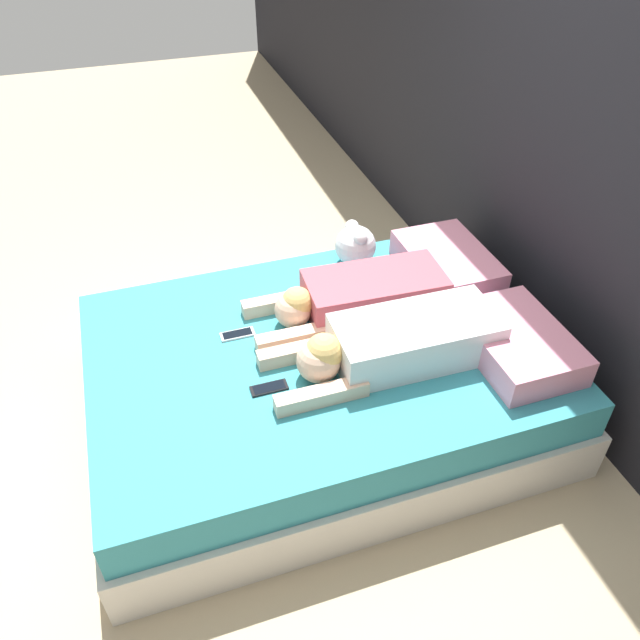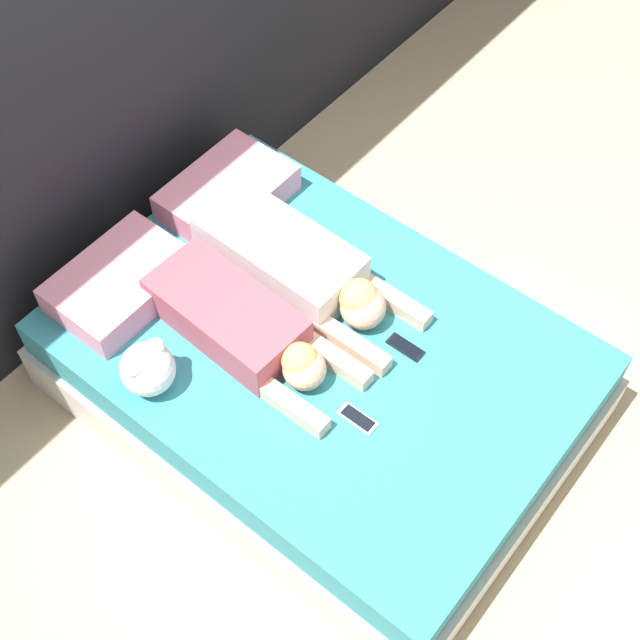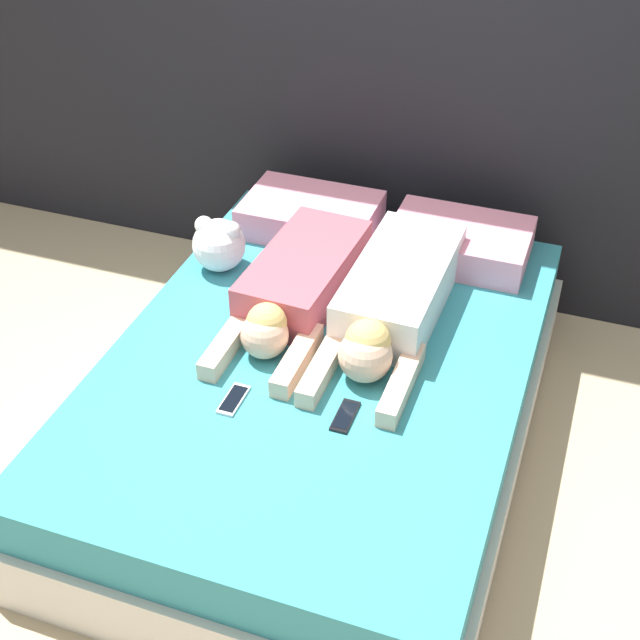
% 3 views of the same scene
% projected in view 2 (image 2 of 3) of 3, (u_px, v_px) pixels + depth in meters
% --- Properties ---
extents(ground_plane, '(12.00, 12.00, 0.00)m').
position_uv_depth(ground_plane, '(320.00, 397.00, 4.00)').
color(ground_plane, tan).
extents(wall_back, '(12.00, 0.06, 2.60)m').
position_uv_depth(wall_back, '(72.00, 50.00, 3.38)').
color(wall_back, black).
rests_on(wall_back, ground_plane).
extents(bed, '(1.53, 2.12, 0.45)m').
position_uv_depth(bed, '(320.00, 371.00, 3.82)').
color(bed, beige).
rests_on(bed, ground_plane).
extents(pillow_head_left, '(0.57, 0.40, 0.14)m').
position_uv_depth(pillow_head_left, '(121.00, 283.00, 3.72)').
color(pillow_head_left, pink).
rests_on(pillow_head_left, bed).
extents(pillow_head_right, '(0.57, 0.40, 0.14)m').
position_uv_depth(pillow_head_right, '(227.00, 193.00, 4.02)').
color(pillow_head_right, pink).
rests_on(pillow_head_right, bed).
extents(person_left, '(0.35, 0.96, 0.20)m').
position_uv_depth(person_left, '(245.00, 327.00, 3.56)').
color(person_left, '#B24C59').
rests_on(person_left, bed).
extents(person_right, '(0.35, 1.04, 0.22)m').
position_uv_depth(person_right, '(299.00, 266.00, 3.74)').
color(person_right, silver).
rests_on(person_right, bed).
extents(cell_phone_left, '(0.06, 0.16, 0.01)m').
position_uv_depth(cell_phone_left, '(358.00, 419.00, 3.42)').
color(cell_phone_left, silver).
rests_on(cell_phone_left, bed).
extents(cell_phone_right, '(0.06, 0.16, 0.01)m').
position_uv_depth(cell_phone_right, '(405.00, 347.00, 3.61)').
color(cell_phone_right, black).
rests_on(cell_phone_right, bed).
extents(plush_toy, '(0.22, 0.22, 0.23)m').
position_uv_depth(plush_toy, '(147.00, 368.00, 3.42)').
color(plush_toy, white).
rests_on(plush_toy, bed).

